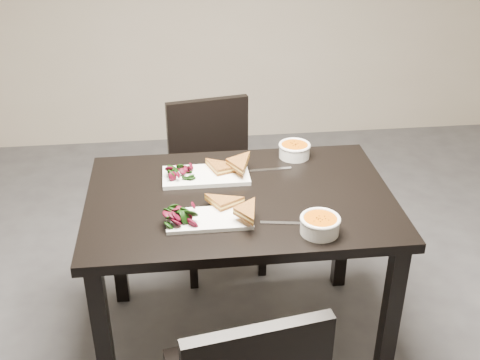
{
  "coord_description": "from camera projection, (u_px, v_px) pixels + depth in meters",
  "views": [
    {
      "loc": [
        -0.27,
        -1.66,
        1.94
      ],
      "look_at": [
        -0.05,
        0.33,
        0.82
      ],
      "focal_mm": 44.55,
      "sensor_mm": 36.0,
      "label": 1
    }
  ],
  "objects": [
    {
      "name": "sandwich_near",
      "position": [
        226.0,
        208.0,
        2.17
      ],
      "size": [
        0.19,
        0.18,
        0.05
      ],
      "primitive_type": null,
      "rotation": [
        0.0,
        0.0,
        0.51
      ],
      "color": "#A66322",
      "rests_on": "plate_near"
    },
    {
      "name": "cutlery_near",
      "position": [
        285.0,
        223.0,
        2.16
      ],
      "size": [
        0.18,
        0.04,
        0.0
      ],
      "primitive_type": "cube",
      "rotation": [
        0.0,
        0.0,
        -0.16
      ],
      "color": "silver",
      "rests_on": "table"
    },
    {
      "name": "soup_bowl_far",
      "position": [
        294.0,
        149.0,
        2.61
      ],
      "size": [
        0.14,
        0.14,
        0.06
      ],
      "color": "white",
      "rests_on": "table"
    },
    {
      "name": "chair_far",
      "position": [
        214.0,
        174.0,
        3.04
      ],
      "size": [
        0.49,
        0.49,
        0.85
      ],
      "rotation": [
        0.0,
        0.0,
        0.18
      ],
      "color": "black",
      "rests_on": "ground"
    },
    {
      "name": "table",
      "position": [
        240.0,
        217.0,
        2.38
      ],
      "size": [
        1.2,
        0.8,
        0.75
      ],
      "color": "black",
      "rests_on": "ground"
    },
    {
      "name": "salad_near",
      "position": [
        181.0,
        214.0,
        2.14
      ],
      "size": [
        0.1,
        0.09,
        0.04
      ],
      "primitive_type": null,
      "color": "black",
      "rests_on": "plate_near"
    },
    {
      "name": "sandwich_far",
      "position": [
        222.0,
        168.0,
        2.43
      ],
      "size": [
        0.21,
        0.18,
        0.06
      ],
      "primitive_type": null,
      "rotation": [
        0.0,
        0.0,
        0.34
      ],
      "color": "#A66322",
      "rests_on": "plate_far"
    },
    {
      "name": "plate_near",
      "position": [
        209.0,
        219.0,
        2.17
      ],
      "size": [
        0.31,
        0.16,
        0.02
      ],
      "primitive_type": "cube",
      "color": "white",
      "rests_on": "table"
    },
    {
      "name": "soup_bowl_near",
      "position": [
        320.0,
        224.0,
        2.09
      ],
      "size": [
        0.14,
        0.14,
        0.06
      ],
      "color": "white",
      "rests_on": "table"
    },
    {
      "name": "plate_far",
      "position": [
        206.0,
        176.0,
        2.46
      ],
      "size": [
        0.35,
        0.18,
        0.02
      ],
      "primitive_type": "cube",
      "color": "white",
      "rests_on": "table"
    },
    {
      "name": "salad_far",
      "position": [
        181.0,
        170.0,
        2.43
      ],
      "size": [
        0.11,
        0.1,
        0.05
      ],
      "primitive_type": null,
      "color": "black",
      "rests_on": "plate_far"
    },
    {
      "name": "cutlery_far",
      "position": [
        271.0,
        169.0,
        2.52
      ],
      "size": [
        0.18,
        0.02,
        0.0
      ],
      "primitive_type": "cube",
      "rotation": [
        0.0,
        0.0,
        0.05
      ],
      "color": "silver",
      "rests_on": "table"
    }
  ]
}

